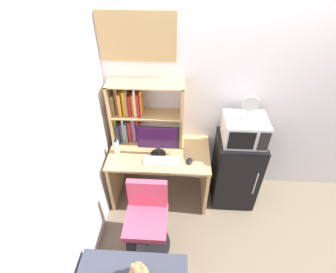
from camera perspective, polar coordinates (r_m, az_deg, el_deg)
The scene contains 14 objects.
wall_back at distance 3.07m, azimuth 25.33°, elevation 8.03°, with size 6.40×0.04×2.60m, color silver.
wall_left at distance 1.84m, azimuth -27.23°, elevation -15.69°, with size 0.04×4.40×2.60m, color silver.
desk at distance 3.06m, azimuth -1.85°, elevation -6.68°, with size 1.14×0.65×0.74m.
hutch_bookshelf at distance 2.86m, azimuth -7.27°, elevation 5.53°, with size 0.81×0.26×0.75m.
monitor at distance 2.72m, azimuth -2.28°, elevation -0.66°, with size 0.45×0.17×0.38m.
keyboard at distance 2.77m, azimuth -1.58°, elevation -5.52°, with size 0.38×0.14×0.02m, color silver.
computer_mouse at distance 2.77m, azimuth 4.83°, elevation -5.51°, with size 0.07×0.10×0.04m, color black.
water_bottle at distance 2.89m, azimuth -11.49°, elevation -2.26°, with size 0.06×0.06×0.18m.
mini_fridge at distance 3.18m, azimuth 14.80°, elevation -7.29°, with size 0.50×0.50×0.92m.
microwave at distance 2.80m, azimuth 16.73°, elevation 1.41°, with size 0.44×0.38×0.28m.
desk_fan at distance 2.64m, azimuth 17.82°, elevation 6.45°, with size 0.17×0.11×0.27m.
desk_chair at distance 2.76m, azimuth -4.69°, elevation -18.48°, with size 0.48×0.48×0.82m.
teddy_bear at distance 2.27m, azimuth -6.59°, elevation -28.11°, with size 0.16×0.16×0.24m.
wall_corkboard at distance 2.62m, azimuth -6.95°, elevation 21.25°, with size 0.76×0.02×0.47m, color tan.
Camera 1 is at (-0.76, -2.48, 2.67)m, focal length 27.25 mm.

